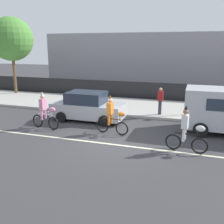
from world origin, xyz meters
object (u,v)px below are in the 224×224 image
object	(u,v)px
parade_cyclist_zebra	(187,132)
parked_car_silver	(88,107)
parade_cyclist_pink	(45,113)
parade_cyclist_orange	(112,117)
pedestrian_onlooker	(160,100)

from	to	relation	value
parade_cyclist_zebra	parked_car_silver	distance (m)	6.38
parked_car_silver	parade_cyclist_zebra	bearing A→B (deg)	-28.32
parade_cyclist_pink	parade_cyclist_orange	distance (m)	3.56
parked_car_silver	parade_cyclist_orange	bearing A→B (deg)	-41.83
parade_cyclist_pink	parked_car_silver	distance (m)	2.57
parade_cyclist_pink	pedestrian_onlooker	size ratio (longest dim) A/B	1.19
parade_cyclist_orange	pedestrian_onlooker	world-z (taller)	parade_cyclist_orange
parade_cyclist_orange	pedestrian_onlooker	distance (m)	4.23
parade_cyclist_pink	parked_car_silver	xyz separation A→B (m)	(1.48, 2.10, -0.06)
parked_car_silver	parade_cyclist_pink	bearing A→B (deg)	-125.10
parade_cyclist_pink	parade_cyclist_zebra	world-z (taller)	same
parade_cyclist_zebra	pedestrian_onlooker	xyz separation A→B (m)	(-1.79, 5.01, 0.17)
parade_cyclist_zebra	pedestrian_onlooker	size ratio (longest dim) A/B	1.19
parade_cyclist_orange	parade_cyclist_zebra	world-z (taller)	same
parade_cyclist_pink	parade_cyclist_zebra	bearing A→B (deg)	-7.44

